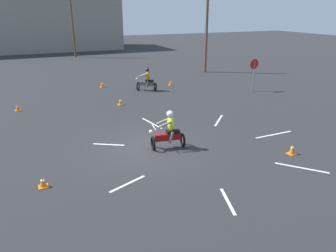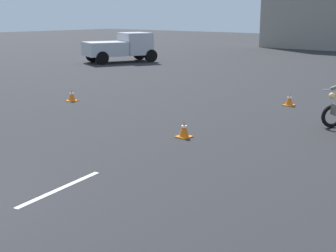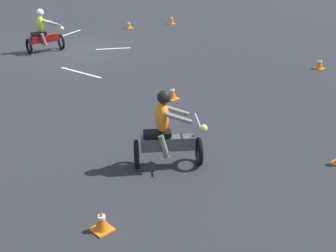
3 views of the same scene
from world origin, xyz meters
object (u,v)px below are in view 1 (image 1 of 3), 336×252
at_px(motorcycle_rider_foreground, 169,132).
at_px(traffic_cone_mid_left, 292,149).
at_px(traffic_cone_near_right, 120,102).
at_px(traffic_cone_far_right, 102,85).
at_px(traffic_cone_far_left, 43,182).
at_px(utility_pole_far, 72,17).
at_px(traffic_cone_mid_center, 17,108).
at_px(stop_sign, 254,69).
at_px(traffic_cone_far_center, 171,83).
at_px(motorcycle_rider_background, 147,81).
at_px(utility_pole_near, 207,29).

xyz_separation_m(motorcycle_rider_foreground, traffic_cone_mid_left, (4.33, -2.61, -0.52)).
height_order(traffic_cone_near_right, traffic_cone_far_right, traffic_cone_near_right).
height_order(traffic_cone_far_left, utility_pole_far, utility_pole_far).
bearing_deg(traffic_cone_mid_center, stop_sign, -5.93).
xyz_separation_m(traffic_cone_near_right, traffic_cone_far_right, (0.08, 5.26, -0.01)).
distance_m(traffic_cone_far_center, traffic_cone_far_left, 15.98).
bearing_deg(traffic_cone_mid_left, traffic_cone_far_center, 86.90).
relative_size(motorcycle_rider_background, traffic_cone_near_right, 4.21).
bearing_deg(motorcycle_rider_foreground, utility_pole_near, -26.25).
relative_size(motorcycle_rider_background, traffic_cone_mid_center, 4.40).
distance_m(traffic_cone_far_center, utility_pole_near, 7.49).
bearing_deg(motorcycle_rider_background, motorcycle_rider_foreground, -158.37).
bearing_deg(stop_sign, traffic_cone_far_center, 137.63).
height_order(traffic_cone_far_center, traffic_cone_far_left, traffic_cone_far_center).
relative_size(stop_sign, traffic_cone_far_center, 6.11).
xyz_separation_m(traffic_cone_mid_left, traffic_cone_far_right, (-4.27, 15.12, -0.03)).
distance_m(traffic_cone_far_right, traffic_cone_far_left, 14.73).
xyz_separation_m(traffic_cone_mid_center, traffic_cone_mid_left, (10.17, -11.09, 0.03)).
height_order(motorcycle_rider_background, traffic_cone_near_right, motorcycle_rider_background).
bearing_deg(traffic_cone_near_right, utility_pole_near, 36.28).
relative_size(motorcycle_rider_background, utility_pole_far, 0.18).
relative_size(motorcycle_rider_foreground, traffic_cone_far_center, 4.41).
height_order(motorcycle_rider_foreground, motorcycle_rider_background, same).
distance_m(traffic_cone_far_right, traffic_cone_far_center, 5.23).
bearing_deg(traffic_cone_mid_center, traffic_cone_near_right, -11.88).
xyz_separation_m(traffic_cone_mid_left, traffic_cone_far_center, (0.74, 13.63, -0.03)).
xyz_separation_m(motorcycle_rider_foreground, utility_pole_near, (10.35, 14.87, 3.11)).
height_order(traffic_cone_near_right, traffic_cone_far_center, traffic_cone_near_right).
height_order(traffic_cone_near_right, utility_pole_far, utility_pole_far).
height_order(motorcycle_rider_foreground, traffic_cone_near_right, motorcycle_rider_foreground).
xyz_separation_m(stop_sign, traffic_cone_mid_left, (-5.29, -9.48, -1.43)).
relative_size(motorcycle_rider_foreground, traffic_cone_mid_left, 3.82).
height_order(traffic_cone_mid_left, traffic_cone_far_right, traffic_cone_mid_left).
relative_size(traffic_cone_mid_left, traffic_cone_far_center, 1.15).
xyz_separation_m(motorcycle_rider_background, traffic_cone_far_left, (-7.93, -11.36, -0.56)).
xyz_separation_m(traffic_cone_near_right, utility_pole_near, (10.38, 7.62, 3.64)).
height_order(traffic_cone_mid_center, traffic_cone_far_right, traffic_cone_far_right).
bearing_deg(motorcycle_rider_background, traffic_cone_far_right, 85.51).
distance_m(stop_sign, utility_pole_near, 8.33).
height_order(motorcycle_rider_foreground, traffic_cone_mid_left, motorcycle_rider_foreground).
bearing_deg(utility_pole_near, traffic_cone_mid_center, -158.45).
height_order(traffic_cone_far_center, utility_pole_far, utility_pole_far).
bearing_deg(traffic_cone_far_right, utility_pole_far, 87.37).
bearing_deg(traffic_cone_far_center, traffic_cone_mid_center, -166.86).
relative_size(traffic_cone_mid_center, utility_pole_near, 0.05).
distance_m(stop_sign, traffic_cone_mid_left, 10.95).
bearing_deg(motorcycle_rider_background, traffic_cone_far_left, -177.86).
bearing_deg(traffic_cone_mid_left, stop_sign, 60.85).
distance_m(stop_sign, traffic_cone_near_right, 9.76).
bearing_deg(traffic_cone_far_right, traffic_cone_far_left, -110.66).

